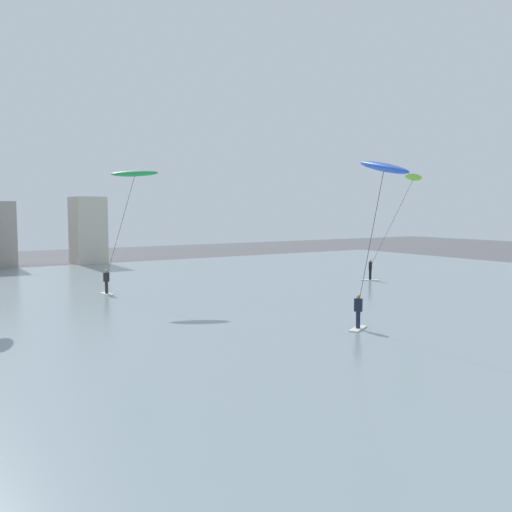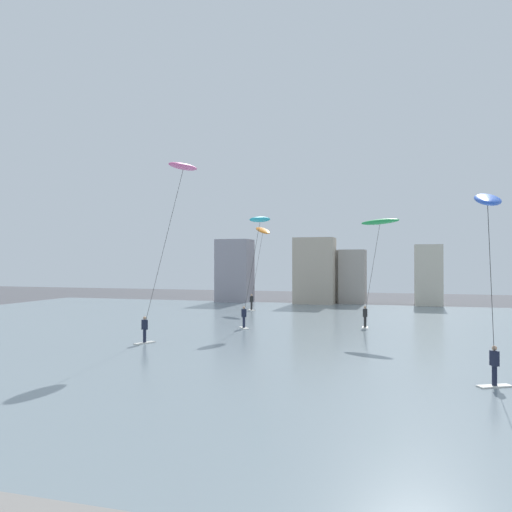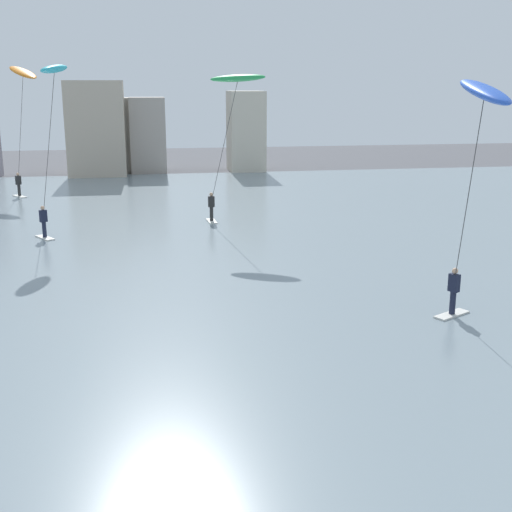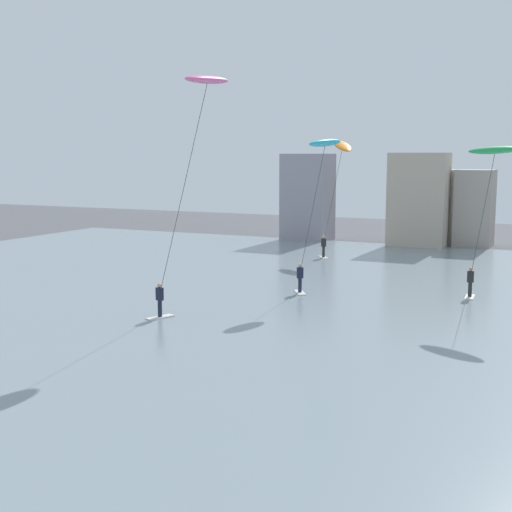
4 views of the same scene
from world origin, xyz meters
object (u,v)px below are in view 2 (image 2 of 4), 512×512
object	(u,v)px
kitesurfer_blue	(488,220)
kitesurfer_orange	(262,236)
kitesurfer_green	(378,233)
kitesurfer_pink	(180,181)
kitesurfer_cyan	(258,232)

from	to	relation	value
kitesurfer_blue	kitesurfer_orange	xyz separation A→B (m)	(-17.61, 31.35, 1.05)
kitesurfer_blue	kitesurfer_orange	distance (m)	35.97
kitesurfer_orange	kitesurfer_green	bearing A→B (deg)	-49.41
kitesurfer_green	kitesurfer_pink	distance (m)	14.43
kitesurfer_blue	kitesurfer_cyan	world-z (taller)	kitesurfer_cyan
kitesurfer_cyan	kitesurfer_orange	bearing A→B (deg)	104.66
kitesurfer_cyan	kitesurfer_pink	world-z (taller)	kitesurfer_pink
kitesurfer_blue	kitesurfer_orange	world-z (taller)	kitesurfer_orange
kitesurfer_green	kitesurfer_orange	xyz separation A→B (m)	(-12.73, 14.85, 0.66)
kitesurfer_cyan	kitesurfer_pink	bearing A→B (deg)	-106.17
kitesurfer_cyan	kitesurfer_orange	world-z (taller)	kitesurfer_orange
kitesurfer_blue	kitesurfer_orange	size ratio (longest dim) A/B	0.89
kitesurfer_pink	kitesurfer_orange	world-z (taller)	kitesurfer_pink
kitesurfer_blue	kitesurfer_cyan	bearing A→B (deg)	129.33
kitesurfer_green	kitesurfer_cyan	world-z (taller)	kitesurfer_cyan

